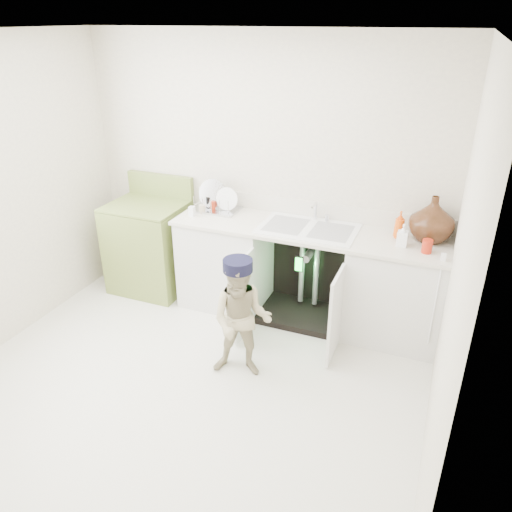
{
  "coord_description": "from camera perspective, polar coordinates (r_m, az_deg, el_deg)",
  "views": [
    {
      "loc": [
        1.63,
        -2.71,
        2.58
      ],
      "look_at": [
        0.26,
        0.7,
        0.81
      ],
      "focal_mm": 35.0,
      "sensor_mm": 36.0,
      "label": 1
    }
  ],
  "objects": [
    {
      "name": "ground",
      "position": [
        4.08,
        -7.28,
        -13.72
      ],
      "size": [
        3.5,
        3.5,
        0.0
      ],
      "primitive_type": "plane",
      "color": "silver",
      "rests_on": "ground"
    },
    {
      "name": "repair_worker",
      "position": [
        3.82,
        -1.65,
        -7.2
      ],
      "size": [
        0.56,
        0.87,
        0.99
      ],
      "rotation": [
        0.0,
        0.0,
        0.23
      ],
      "color": "#BCAF87",
      "rests_on": "ground"
    },
    {
      "name": "counter_run",
      "position": [
        4.56,
        6.35,
        -1.73
      ],
      "size": [
        2.44,
        1.02,
        1.28
      ],
      "color": "silver",
      "rests_on": "ground"
    },
    {
      "name": "room_shell",
      "position": [
        3.43,
        -8.43,
        2.64
      ],
      "size": [
        6.0,
        5.5,
        1.26
      ],
      "color": "#C0B5A4",
      "rests_on": "ground"
    },
    {
      "name": "avocado_stove",
      "position": [
        5.2,
        -11.98,
        1.22
      ],
      "size": [
        0.73,
        0.65,
        1.14
      ],
      "color": "olive",
      "rests_on": "ground"
    }
  ]
}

